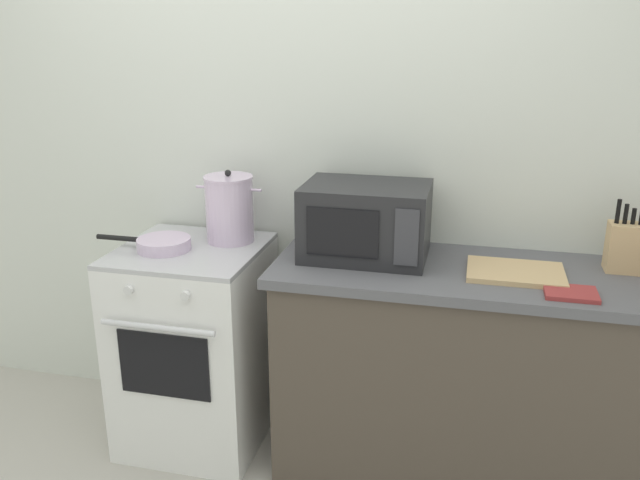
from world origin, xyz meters
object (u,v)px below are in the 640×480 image
object	(u,v)px
cutting_board	(515,272)
oven_mitt	(571,293)
stove	(196,345)
knife_block	(625,247)
microwave	(366,221)
stock_pot	(229,209)
frying_pan	(162,244)

from	to	relation	value
cutting_board	oven_mitt	world-z (taller)	cutting_board
stove	knife_block	world-z (taller)	knife_block
knife_block	oven_mitt	distance (m)	0.38
stove	microwave	world-z (taller)	microwave
stock_pot	oven_mitt	xyz separation A→B (m)	(1.38, -0.30, -0.14)
microwave	stove	bearing A→B (deg)	-173.95
microwave	knife_block	bearing A→B (deg)	3.57
stove	oven_mitt	xyz separation A→B (m)	(1.52, -0.16, 0.47)
frying_pan	oven_mitt	size ratio (longest dim) A/B	2.36
stock_pot	oven_mitt	size ratio (longest dim) A/B	1.77
cutting_board	stove	bearing A→B (deg)	-179.95
frying_pan	microwave	xyz separation A→B (m)	(0.85, 0.12, 0.12)
microwave	oven_mitt	xyz separation A→B (m)	(0.77, -0.24, -0.14)
knife_block	stock_pot	bearing A→B (deg)	-179.89
frying_pan	cutting_board	size ratio (longest dim) A/B	1.18
cutting_board	oven_mitt	distance (m)	0.24
frying_pan	oven_mitt	bearing A→B (deg)	-4.04
stock_pot	frying_pan	bearing A→B (deg)	-142.39
cutting_board	knife_block	distance (m)	0.43
stock_pot	oven_mitt	world-z (taller)	stock_pot
stove	cutting_board	bearing A→B (deg)	0.05
frying_pan	microwave	distance (m)	0.87
stock_pot	knife_block	world-z (taller)	stock_pot
stove	oven_mitt	bearing A→B (deg)	-5.97
frying_pan	microwave	size ratio (longest dim) A/B	0.85
microwave	cutting_board	xyz separation A→B (m)	(0.59, -0.08, -0.14)
cutting_board	frying_pan	bearing A→B (deg)	-178.19
oven_mitt	stove	bearing A→B (deg)	174.03
stock_pot	microwave	distance (m)	0.61
knife_block	cutting_board	bearing A→B (deg)	-160.71
stock_pot	microwave	xyz separation A→B (m)	(0.61, -0.06, 0.00)
stove	stock_pot	xyz separation A→B (m)	(0.14, 0.14, 0.61)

